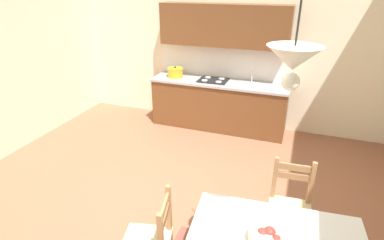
{
  "coord_description": "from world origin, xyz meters",
  "views": [
    {
      "loc": [
        1.37,
        -2.67,
        2.56
      ],
      "look_at": [
        0.27,
        0.35,
        1.11
      ],
      "focal_mm": 29.07,
      "sensor_mm": 36.0,
      "label": 1
    }
  ],
  "objects_px": {
    "kitchen_cabinetry": "(220,83)",
    "dining_chair_kitchen_side": "(290,208)",
    "fruit_bowl": "(269,237)",
    "pendant_lamp": "(293,60)"
  },
  "relations": [
    {
      "from": "kitchen_cabinetry",
      "to": "dining_chair_kitchen_side",
      "type": "distance_m",
      "value": 2.96
    },
    {
      "from": "kitchen_cabinetry",
      "to": "dining_chair_kitchen_side",
      "type": "relative_size",
      "value": 2.65
    },
    {
      "from": "kitchen_cabinetry",
      "to": "fruit_bowl",
      "type": "height_order",
      "value": "kitchen_cabinetry"
    },
    {
      "from": "pendant_lamp",
      "to": "kitchen_cabinetry",
      "type": "bearing_deg",
      "value": 111.25
    },
    {
      "from": "kitchen_cabinetry",
      "to": "dining_chair_kitchen_side",
      "type": "bearing_deg",
      "value": -60.36
    },
    {
      "from": "dining_chair_kitchen_side",
      "to": "fruit_bowl",
      "type": "xyz_separation_m",
      "value": [
        -0.14,
        -0.86,
        0.37
      ]
    },
    {
      "from": "kitchen_cabinetry",
      "to": "fruit_bowl",
      "type": "relative_size",
      "value": 8.21
    },
    {
      "from": "dining_chair_kitchen_side",
      "to": "fruit_bowl",
      "type": "height_order",
      "value": "dining_chair_kitchen_side"
    },
    {
      "from": "fruit_bowl",
      "to": "pendant_lamp",
      "type": "relative_size",
      "value": 0.37
    },
    {
      "from": "fruit_bowl",
      "to": "pendant_lamp",
      "type": "xyz_separation_m",
      "value": [
        0.0,
        0.02,
        1.33
      ]
    }
  ]
}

